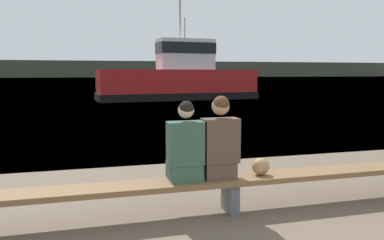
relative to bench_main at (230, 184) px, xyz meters
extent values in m
plane|color=#426B8E|center=(-0.22, 122.71, -0.37)|extent=(240.00, 240.00, 0.00)
cube|color=#424738|center=(-0.22, 134.00, 2.46)|extent=(600.00, 12.00, 5.66)
cube|color=brown|center=(0.00, 0.00, 0.05)|extent=(6.64, 0.43, 0.07)
cube|color=#515156|center=(0.00, 0.00, -0.18)|extent=(0.12, 0.37, 0.39)
cube|color=#2D4C3D|center=(-0.58, 0.08, 0.19)|extent=(0.39, 0.40, 0.21)
cube|color=#2D4C3D|center=(-0.58, -0.02, 0.55)|extent=(0.45, 0.22, 0.53)
sphere|color=tan|center=(-0.58, -0.02, 0.95)|extent=(0.19, 0.19, 0.19)
sphere|color=black|center=(-0.58, -0.03, 0.98)|extent=(0.18, 0.18, 0.18)
cube|color=#4C382D|center=(-0.15, 0.08, 0.19)|extent=(0.39, 0.40, 0.21)
cube|color=#4C382D|center=(-0.15, -0.02, 0.56)|extent=(0.45, 0.22, 0.55)
sphere|color=tan|center=(-0.15, -0.02, 0.99)|extent=(0.22, 0.22, 0.22)
sphere|color=#472D19|center=(-0.15, -0.04, 1.02)|extent=(0.20, 0.20, 0.20)
ellipsoid|color=#9E754C|center=(0.42, 0.00, 0.19)|extent=(0.23, 0.18, 0.23)
cube|color=#A81919|center=(3.82, 19.66, 0.60)|extent=(10.46, 3.62, 1.94)
cube|color=black|center=(3.82, 19.66, -0.14)|extent=(10.68, 3.74, 0.47)
cube|color=silver|center=(4.33, 19.71, 2.55)|extent=(3.72, 1.93, 1.97)
cube|color=black|center=(4.33, 19.71, 2.94)|extent=(3.80, 1.99, 0.71)
cylinder|color=#B2B2B7|center=(3.97, 19.68, 5.03)|extent=(0.14, 0.14, 3.00)
cube|color=#1E2847|center=(7.55, 31.63, 0.20)|extent=(6.80, 4.63, 1.15)
cylinder|color=#B7B7BC|center=(7.26, 31.74, 3.73)|extent=(0.12, 0.12, 5.90)
cylinder|color=#B7B7BC|center=(7.26, 31.74, 1.68)|extent=(2.68, 1.09, 0.08)
camera|label=1|loc=(-1.66, -4.31, 1.40)|focal=35.00mm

